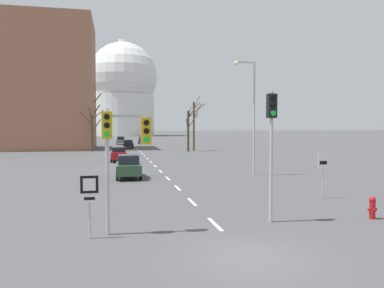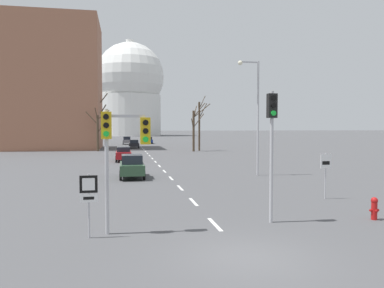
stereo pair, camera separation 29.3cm
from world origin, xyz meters
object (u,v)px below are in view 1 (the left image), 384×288
Objects in this scene: sedan_near_left at (121,140)px; sedan_mid_centre at (142,140)px; sedan_far_left at (128,166)px; sedan_near_right at (128,144)px; route_sign_post at (90,195)px; speed_limit_sign at (323,168)px; sedan_far_right at (119,154)px; street_lamp_right at (251,107)px; fire_hydrant at (372,207)px; traffic_signal_near_left at (121,140)px; traffic_signal_near_right at (272,131)px.

sedan_near_left is 5.92m from sedan_mid_centre.
sedan_near_right is at bearing 88.08° from sedan_far_left.
route_sign_post is 0.57× the size of sedan_near_left.
speed_limit_sign reaches higher than sedan_near_left.
sedan_far_left is at bearing -87.58° from sedan_far_right.
street_lamp_right is 18.11m from sedan_far_right.
fire_hydrant is at bearing -82.51° from sedan_near_left.
fire_hydrant is at bearing -90.16° from street_lamp_right.
sedan_near_left is 14.98m from sedan_near_right.
route_sign_post is at bearing -127.37° from street_lamp_right.
fire_hydrant is 0.22× the size of sedan_far_left.
traffic_signal_near_left is at bearing -94.63° from sedan_mid_centre.
route_sign_post is 12.76m from speed_limit_sign.
traffic_signal_near_left is 1.06× the size of sedan_far_left.
fire_hydrant is (10.26, 0.12, -2.86)m from traffic_signal_near_left.
route_sign_post is 74.53m from sedan_mid_centre.
sedan_near_left is at bearing 94.01° from traffic_signal_near_right.
sedan_far_left is (-9.92, 10.27, -0.77)m from speed_limit_sign.
traffic_signal_near_right is 1.27× the size of sedan_far_right.
sedan_near_right is 40.84m from sedan_far_left.
traffic_signal_near_right is at bearing -139.19° from speed_limit_sign.
traffic_signal_near_right is at bearing -107.39° from street_lamp_right.
sedan_mid_centre reaches higher than fire_hydrant.
route_sign_post is 71.04m from sedan_near_left.
sedan_far_right is at bearing 125.39° from street_lamp_right.
sedan_near_right is at bearing 99.50° from speed_limit_sign.
traffic_signal_near_right is at bearing -86.07° from sedan_near_right.
traffic_signal_near_left is 0.85× the size of traffic_signal_near_right.
sedan_far_left is at bearing 109.74° from traffic_signal_near_right.
traffic_signal_near_right is 0.58× the size of street_lamp_right.
street_lamp_right reaches higher than traffic_signal_near_right.
sedan_far_left is at bearing 122.85° from fire_hydrant.
route_sign_post is at bearing -177.50° from fire_hydrant.
sedan_near_left is (-9.27, 70.51, 0.37)m from fire_hydrant.
sedan_near_left reaches higher than sedan_far_right.
sedan_far_left is at bearing 83.16° from route_sign_post.
sedan_near_left reaches higher than sedan_far_left.
traffic_signal_near_right is 55.40m from sedan_near_right.
sedan_mid_centre is at bearing 82.63° from sedan_far_right.
traffic_signal_near_left is at bearing -92.86° from sedan_far_left.
traffic_signal_near_right is (5.90, 0.48, 0.29)m from traffic_signal_near_left.
traffic_signal_near_right reaches higher than traffic_signal_near_left.
speed_limit_sign is 14.30m from sedan_far_left.
traffic_signal_near_left is 74.10m from sedan_mid_centre.
street_lamp_right is at bearing 54.68° from traffic_signal_near_left.
speed_limit_sign is at bearing -87.94° from street_lamp_right.
route_sign_post reaches higher than sedan_near_left.
sedan_near_right is 1.08× the size of sedan_far_left.
speed_limit_sign is at bearing 84.91° from fire_hydrant.
sedan_near_left is 0.95× the size of sedan_far_right.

